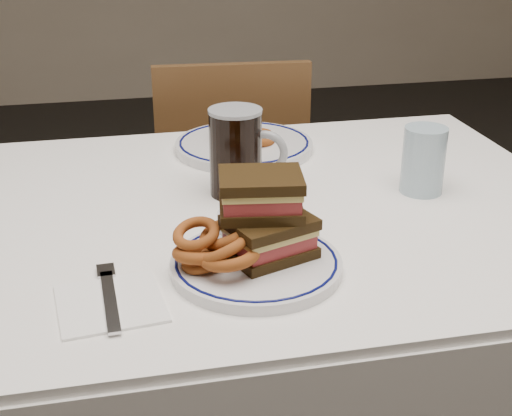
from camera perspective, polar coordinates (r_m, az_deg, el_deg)
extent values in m
cube|color=white|center=(1.21, -3.04, -0.73)|extent=(1.26, 0.86, 0.03)
cylinder|color=#493117|center=(1.82, 12.54, -5.68)|extent=(0.06, 0.06, 0.71)
cube|color=white|center=(1.63, -5.42, 2.78)|extent=(1.26, 0.01, 0.17)
cube|color=#493117|center=(2.08, -2.34, 0.39)|extent=(0.42, 0.42, 0.04)
cylinder|color=#493117|center=(2.35, 1.39, -2.44)|extent=(0.03, 0.03, 0.38)
cylinder|color=#493117|center=(2.06, 3.00, -6.60)|extent=(0.03, 0.03, 0.38)
cylinder|color=#493117|center=(2.32, -6.86, -2.97)|extent=(0.03, 0.03, 0.38)
cylinder|color=#493117|center=(2.02, -6.49, -7.29)|extent=(0.03, 0.03, 0.38)
cube|color=#493117|center=(1.83, -1.84, 4.88)|extent=(0.39, 0.05, 0.43)
cylinder|color=silver|center=(1.01, 0.01, -4.60)|extent=(0.24, 0.24, 0.02)
torus|color=#0A0F50|center=(1.00, 0.01, -4.20)|extent=(0.23, 0.23, 0.00)
cube|color=black|center=(1.01, 1.09, -3.42)|extent=(0.14, 0.12, 0.02)
cube|color=#AD3234|center=(1.00, 1.09, -2.55)|extent=(0.13, 0.11, 0.02)
cube|color=#D7BD60|center=(1.00, 1.10, -1.81)|extent=(0.13, 0.12, 0.01)
cube|color=black|center=(0.99, 1.11, -1.16)|extent=(0.14, 0.12, 0.02)
cube|color=black|center=(1.00, 0.39, -0.07)|extent=(0.13, 0.11, 0.02)
cube|color=#AD3234|center=(0.99, 0.39, 0.84)|extent=(0.12, 0.10, 0.02)
cube|color=#D7BD60|center=(0.98, 0.39, 1.61)|extent=(0.12, 0.10, 0.01)
cube|color=black|center=(0.98, 0.40, 2.29)|extent=(0.13, 0.11, 0.02)
torus|color=#692D0E|center=(0.98, -4.19, -4.24)|extent=(0.07, 0.07, 0.04)
torus|color=#692D0E|center=(0.98, -4.60, -3.69)|extent=(0.08, 0.08, 0.04)
torus|color=#692D0E|center=(0.96, -2.12, -3.79)|extent=(0.09, 0.09, 0.03)
torus|color=#692D0E|center=(0.96, -2.58, -3.47)|extent=(0.08, 0.07, 0.06)
torus|color=#692D0E|center=(0.99, -2.49, -1.97)|extent=(0.08, 0.08, 0.04)
torus|color=#692D0E|center=(0.97, -4.81, -2.04)|extent=(0.07, 0.07, 0.04)
cylinder|color=white|center=(1.08, -1.78, -1.11)|extent=(0.05, 0.05, 0.03)
cylinder|color=#970602|center=(1.08, -1.79, -0.62)|extent=(0.04, 0.04, 0.01)
cylinder|color=black|center=(1.23, -1.64, 4.41)|extent=(0.09, 0.09, 0.15)
cylinder|color=#8E949B|center=(1.21, -1.69, 7.77)|extent=(0.09, 0.09, 0.01)
torus|color=#8E949B|center=(1.22, 0.76, 4.48)|extent=(0.08, 0.04, 0.08)
cylinder|color=#9CB9C9|center=(1.28, 13.25, 3.75)|extent=(0.08, 0.08, 0.12)
cylinder|color=silver|center=(1.47, -0.97, 4.98)|extent=(0.28, 0.28, 0.02)
torus|color=#0A0F50|center=(1.47, -0.97, 5.33)|extent=(0.27, 0.27, 0.01)
torus|color=#692D0E|center=(1.46, -0.16, 5.61)|extent=(0.09, 0.09, 0.04)
torus|color=#692D0E|center=(1.47, -0.20, 6.20)|extent=(0.08, 0.08, 0.06)
torus|color=#692D0E|center=(1.48, -1.85, 6.65)|extent=(0.08, 0.08, 0.03)
cube|color=white|center=(0.95, -11.57, -7.48)|extent=(0.15, 0.15, 0.00)
cube|color=silver|center=(0.95, -11.59, -7.28)|extent=(0.02, 0.15, 0.00)
cube|color=silver|center=(1.02, -11.93, -4.93)|extent=(0.03, 0.04, 0.00)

